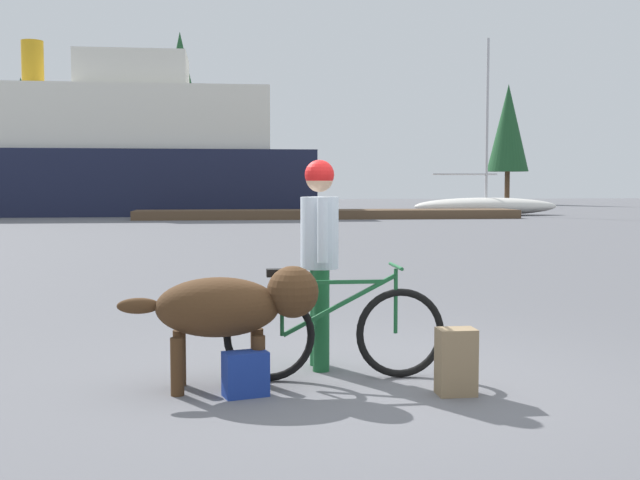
% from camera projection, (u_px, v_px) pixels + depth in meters
% --- Properties ---
extents(ground_plane, '(160.00, 160.00, 0.00)m').
position_uv_depth(ground_plane, '(363.00, 379.00, 6.31)').
color(ground_plane, slate).
extents(bicycle, '(1.78, 0.44, 0.91)m').
position_uv_depth(bicycle, '(334.00, 331.00, 6.26)').
color(bicycle, black).
rests_on(bicycle, ground_plane).
extents(person_cyclist, '(0.32, 0.53, 1.76)m').
position_uv_depth(person_cyclist, '(319.00, 243.00, 6.60)').
color(person_cyclist, '#19592D').
rests_on(person_cyclist, ground_plane).
extents(dog, '(1.51, 0.53, 0.93)m').
position_uv_depth(dog, '(232.00, 307.00, 5.96)').
color(dog, '#472D19').
rests_on(dog, ground_plane).
extents(backpack, '(0.28, 0.20, 0.49)m').
position_uv_depth(backpack, '(456.00, 362.00, 5.81)').
color(backpack, '#8C7251').
rests_on(backpack, ground_plane).
extents(handbag_pannier, '(0.36, 0.26, 0.33)m').
position_uv_depth(handbag_pannier, '(246.00, 374.00, 5.78)').
color(handbag_pannier, navy).
rests_on(handbag_pannier, ground_plane).
extents(dock_pier, '(17.61, 2.55, 0.40)m').
position_uv_depth(dock_pier, '(328.00, 214.00, 36.42)').
color(dock_pier, brown).
rests_on(dock_pier, ground_plane).
extents(ferry_boat, '(22.99, 7.13, 8.89)m').
position_uv_depth(ferry_boat, '(92.00, 154.00, 40.91)').
color(ferry_boat, '#191E38').
rests_on(ferry_boat, ground_plane).
extents(sailboat_moored, '(7.51, 2.10, 8.96)m').
position_uv_depth(sailboat_moored, '(486.00, 205.00, 40.40)').
color(sailboat_moored, silver).
rests_on(sailboat_moored, ground_plane).
extents(pine_tree_far_left, '(4.03, 4.03, 9.26)m').
position_uv_depth(pine_tree_far_left, '(22.00, 126.00, 56.75)').
color(pine_tree_far_left, '#4C331E').
rests_on(pine_tree_far_left, ground_plane).
extents(pine_tree_center, '(4.07, 4.07, 12.46)m').
position_uv_depth(pine_tree_center, '(181.00, 98.00, 56.40)').
color(pine_tree_center, '#4C331E').
rests_on(pine_tree_center, ground_plane).
extents(pine_tree_far_right, '(3.28, 3.28, 9.54)m').
position_uv_depth(pine_tree_far_right, '(508.00, 128.00, 62.68)').
color(pine_tree_far_right, '#4C331E').
rests_on(pine_tree_far_right, ground_plane).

